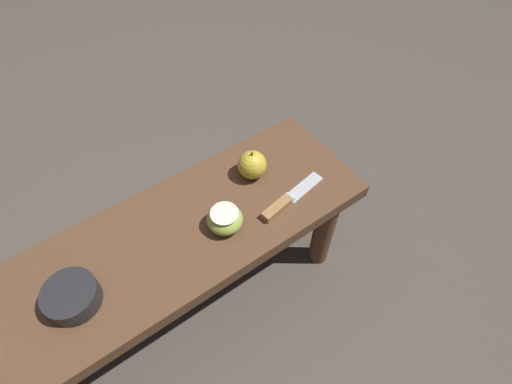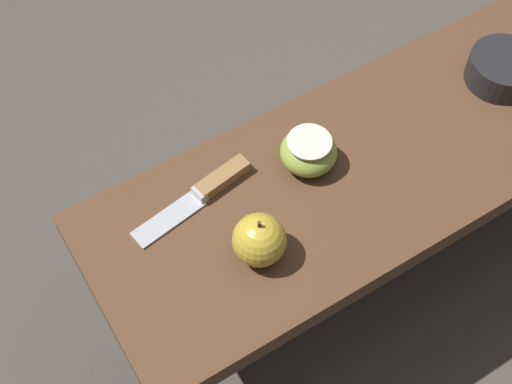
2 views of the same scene
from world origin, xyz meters
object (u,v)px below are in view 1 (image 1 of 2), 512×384
Objects in this scene: knife at (285,202)px; apple_cut at (225,219)px; apple_whole at (252,165)px; wooden_bench at (137,275)px; bowl at (72,297)px.

apple_cut reaches higher than knife.
apple_cut is at bearing 32.99° from apple_whole.
wooden_bench is 13.93× the size of apple_cut.
apple_whole reaches higher than wooden_bench.
apple_whole is 0.50m from bowl.
wooden_bench is 10.44× the size of bowl.
knife is at bearing 168.03° from apple_cut.
wooden_bench is 0.38m from apple_whole.
knife reaches higher than wooden_bench.
wooden_bench is 0.16m from bowl.
knife is (-0.37, 0.08, 0.08)m from wooden_bench.
bowl is (0.50, 0.07, -0.01)m from apple_whole.
wooden_bench is at bearing 159.03° from knife.
apple_whole is (-0.36, -0.04, 0.11)m from wooden_bench.
apple_whole is 0.99× the size of apple_cut.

